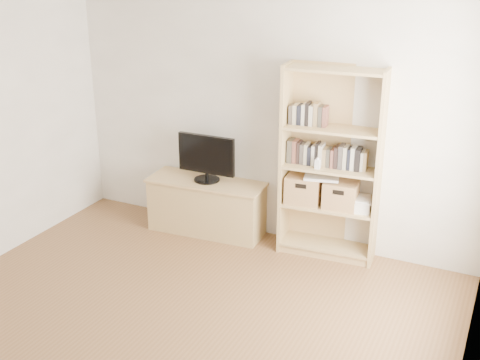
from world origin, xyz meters
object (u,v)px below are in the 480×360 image
Objects in this scene: bookshelf at (331,165)px; laptop at (322,177)px; television at (206,158)px; basket_left at (304,189)px; tv_stand at (207,207)px; baby_monitor at (317,164)px; basket_right at (341,195)px.

bookshelf is 5.74× the size of laptop.
television is at bearing 177.94° from bookshelf.
tv_stand is at bearing 175.30° from basket_left.
tv_stand is 1.92× the size of television.
baby_monitor reaches higher than laptop.
basket_left is 0.38m from basket_right.
bookshelf is at bearing 177.01° from basket_right.
laptop is (-0.08, -0.02, -0.13)m from bookshelf.
television is 6.77× the size of baby_monitor.
bookshelf is at bearing -2.24° from laptop.
bookshelf reaches higher than basket_left.
bookshelf is 1.37m from television.
laptop is at bearing -173.16° from bookshelf.
baby_monitor is at bearing -3.03° from television.
basket_left reaches higher than tv_stand.
baby_monitor is 0.41m from basket_right.
tv_stand is at bearing 177.51° from basket_right.
television reaches higher than tv_stand.
television is at bearing -4.11° from tv_stand.
basket_right is (0.22, 0.12, -0.32)m from baby_monitor.
bookshelf reaches higher than laptop.
baby_monitor is at bearing -156.05° from basket_right.
bookshelf is at bearing 2.05° from television.
basket_left reaches higher than basket_right.
basket_right is (1.48, 0.07, -0.18)m from television.
tv_stand is at bearing 178.97° from baby_monitor.
basket_right is 0.26m from laptop.
basket_left is 1.06× the size of basket_right.
television is 1.89× the size of basket_left.
basket_right is (1.48, 0.07, 0.39)m from tv_stand.
television reaches higher than baby_monitor.
baby_monitor is 0.28× the size of laptop.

